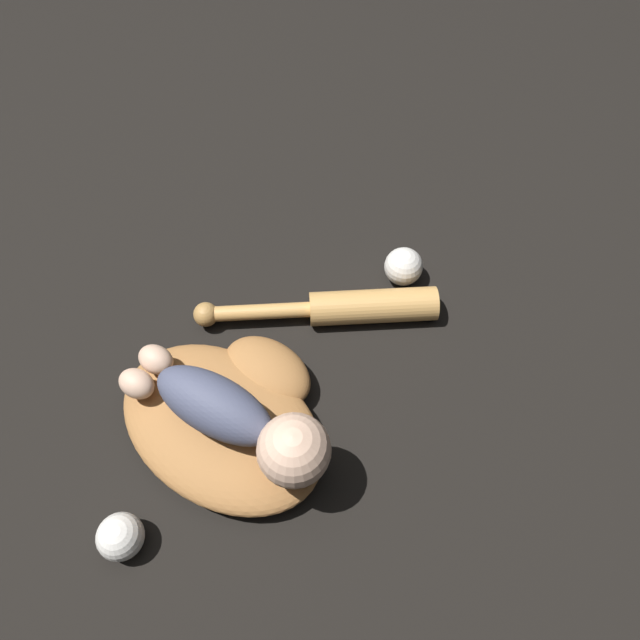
{
  "coord_description": "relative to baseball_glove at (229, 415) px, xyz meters",
  "views": [
    {
      "loc": [
        0.37,
        -0.26,
        1.01
      ],
      "look_at": [
        0.11,
        0.25,
        0.07
      ],
      "focal_mm": 35.0,
      "sensor_mm": 36.0,
      "label": 1
    }
  ],
  "objects": [
    {
      "name": "baseball_spare",
      "position": [
        -0.04,
        -0.24,
        0.0
      ],
      "size": [
        0.07,
        0.07,
        0.07
      ],
      "color": "white",
      "rests_on": "ground"
    },
    {
      "name": "baseball_bat",
      "position": [
        0.08,
        0.28,
        -0.0
      ],
      "size": [
        0.41,
        0.27,
        0.06
      ],
      "color": "tan",
      "rests_on": "ground"
    },
    {
      "name": "baseball",
      "position": [
        0.14,
        0.41,
        0.0
      ],
      "size": [
        0.07,
        0.07,
        0.07
      ],
      "color": "white",
      "rests_on": "ground"
    },
    {
      "name": "baseball_glove",
      "position": [
        0.0,
        0.0,
        0.0
      ],
      "size": [
        0.41,
        0.34,
        0.07
      ],
      "color": "#A8703D",
      "rests_on": "ground"
    },
    {
      "name": "ground_plane",
      "position": [
        -0.05,
        -0.03,
        -0.04
      ],
      "size": [
        6.0,
        6.0,
        0.0
      ],
      "primitive_type": "plane",
      "color": "black"
    },
    {
      "name": "baby_figure",
      "position": [
        0.05,
        -0.02,
        0.08
      ],
      "size": [
        0.37,
        0.12,
        0.11
      ],
      "color": "#4C516B",
      "rests_on": "baseball_glove"
    }
  ]
}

